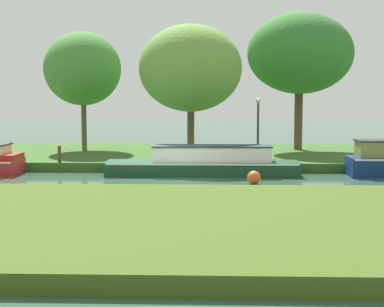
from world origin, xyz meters
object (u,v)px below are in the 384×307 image
(lamp_post, at_px, (258,121))
(channel_buoy, at_px, (254,178))
(willow_tree_centre, at_px, (190,68))
(forest_barge, at_px, (205,163))
(willow_tree_left, at_px, (83,69))
(mooring_post_near, at_px, (59,154))
(willow_tree_right, at_px, (300,53))

(lamp_post, xyz_separation_m, channel_buoy, (-0.48, -4.87, -1.89))
(willow_tree_centre, bearing_deg, forest_barge, -79.00)
(willow_tree_left, distance_m, lamp_post, 10.03)
(willow_tree_left, distance_m, mooring_post_near, 6.72)
(forest_barge, bearing_deg, willow_tree_right, 55.91)
(forest_barge, relative_size, mooring_post_near, 11.25)
(forest_barge, distance_m, willow_tree_centre, 5.68)
(mooring_post_near, height_order, channel_buoy, mooring_post_near)
(forest_barge, height_order, lamp_post, lamp_post)
(willow_tree_centre, distance_m, channel_buoy, 8.11)
(willow_tree_right, bearing_deg, channel_buoy, -107.25)
(willow_tree_right, relative_size, lamp_post, 2.58)
(lamp_post, relative_size, channel_buoy, 5.42)
(forest_barge, xyz_separation_m, willow_tree_right, (4.79, 7.07, 4.89))
(willow_tree_centre, relative_size, willow_tree_right, 0.87)
(willow_tree_right, height_order, lamp_post, willow_tree_right)
(lamp_post, distance_m, mooring_post_near, 8.85)
(willow_tree_left, bearing_deg, mooring_post_near, -89.01)
(mooring_post_near, bearing_deg, willow_tree_right, 27.95)
(willow_tree_centre, xyz_separation_m, willow_tree_right, (5.55, 3.12, 0.87))
(forest_barge, relative_size, willow_tree_centre, 1.28)
(willow_tree_centre, relative_size, channel_buoy, 12.16)
(willow_tree_centre, height_order, lamp_post, willow_tree_centre)
(willow_tree_centre, distance_m, mooring_post_near, 7.27)
(willow_tree_right, bearing_deg, lamp_post, -118.01)
(lamp_post, xyz_separation_m, mooring_post_near, (-8.65, -1.25, -1.40))
(willow_tree_centre, height_order, channel_buoy, willow_tree_centre)
(forest_barge, height_order, willow_tree_centre, willow_tree_centre)
(forest_barge, relative_size, willow_tree_left, 1.29)
(mooring_post_near, bearing_deg, willow_tree_centre, 26.51)
(lamp_post, distance_m, channel_buoy, 5.24)
(forest_barge, distance_m, lamp_post, 3.73)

